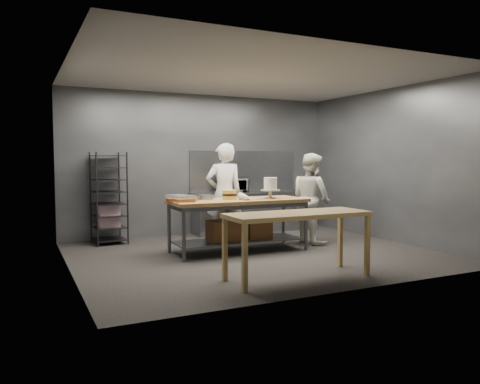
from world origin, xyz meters
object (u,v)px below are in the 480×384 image
object	(u,v)px
near_counter	(298,219)
microwave	(234,185)
speed_rack	(109,199)
frosted_cake_stand	(270,186)
layer_cake	(229,195)
chef_right	(311,198)
work_table	(238,219)
chef_behind	(224,194)

from	to	relation	value
near_counter	microwave	world-z (taller)	microwave
microwave	speed_rack	bearing A→B (deg)	-178.29
frosted_cake_stand	layer_cake	distance (m)	0.75
chef_right	near_counter	bearing A→B (deg)	137.68
near_counter	speed_rack	size ratio (longest dim) A/B	1.14
work_table	speed_rack	world-z (taller)	speed_rack
work_table	layer_cake	world-z (taller)	layer_cake
near_counter	layer_cake	xyz separation A→B (m)	(-0.09, 2.06, 0.19)
near_counter	chef_right	world-z (taller)	chef_right
near_counter	layer_cake	size ratio (longest dim) A/B	8.13
chef_right	layer_cake	size ratio (longest dim) A/B	7.04
work_table	chef_right	bearing A→B (deg)	6.29
work_table	speed_rack	bearing A→B (deg)	136.41
near_counter	speed_rack	world-z (taller)	speed_rack
work_table	near_counter	xyz separation A→B (m)	(-0.05, -1.99, 0.24)
chef_behind	frosted_cake_stand	distance (m)	0.98
work_table	layer_cake	distance (m)	0.45
work_table	chef_right	world-z (taller)	chef_right
near_counter	chef_right	size ratio (longest dim) A/B	1.16
chef_behind	microwave	distance (m)	1.43
work_table	frosted_cake_stand	xyz separation A→B (m)	(0.57, -0.12, 0.58)
work_table	chef_right	distance (m)	1.68
layer_cake	microwave	bearing A→B (deg)	62.72
near_counter	frosted_cake_stand	xyz separation A→B (m)	(0.62, 1.87, 0.34)
work_table	near_counter	bearing A→B (deg)	-91.55
microwave	layer_cake	size ratio (longest dim) A/B	2.20
chef_behind	layer_cake	distance (m)	0.64
layer_cake	frosted_cake_stand	bearing A→B (deg)	-14.74
chef_behind	microwave	size ratio (longest dim) A/B	3.53
microwave	frosted_cake_stand	bearing A→B (deg)	-96.42
chef_right	microwave	bearing A→B (deg)	22.12
chef_right	microwave	distance (m)	1.91
speed_rack	frosted_cake_stand	xyz separation A→B (m)	(2.46, -1.92, 0.29)
speed_rack	layer_cake	distance (m)	2.47
near_counter	layer_cake	distance (m)	2.07
speed_rack	chef_behind	xyz separation A→B (m)	(1.92, -1.12, 0.10)
speed_rack	near_counter	bearing A→B (deg)	-64.16
speed_rack	chef_behind	distance (m)	2.23
work_table	microwave	bearing A→B (deg)	67.07
speed_rack	layer_cake	bearing A→B (deg)	-44.77
chef_behind	chef_right	world-z (taller)	chef_behind
chef_behind	microwave	xyz separation A→B (m)	(0.77, 1.20, 0.09)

